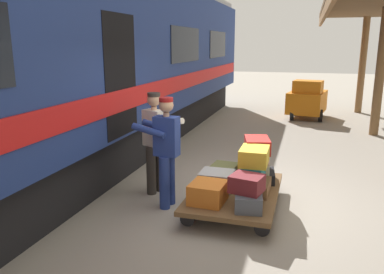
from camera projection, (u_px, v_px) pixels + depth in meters
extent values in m
plane|color=gray|center=(252.00, 202.00, 6.24)|extent=(60.00, 60.00, 0.00)
cylinder|color=brown|center=(362.00, 66.00, 13.99)|extent=(0.24, 0.24, 3.40)
cylinder|color=brown|center=(380.00, 73.00, 10.45)|extent=(0.24, 0.24, 3.40)
cube|color=navy|center=(41.00, 51.00, 6.72)|extent=(3.00, 20.48, 2.90)
cube|color=black|center=(51.00, 156.00, 7.17)|extent=(2.55, 19.46, 0.90)
cube|color=red|center=(122.00, 100.00, 6.49)|extent=(0.03, 20.07, 0.36)
cube|color=black|center=(218.00, 44.00, 12.97)|extent=(0.02, 2.25, 0.84)
cube|color=black|center=(186.00, 45.00, 9.62)|extent=(0.02, 2.25, 0.84)
cube|color=black|center=(118.00, 76.00, 6.42)|extent=(0.12, 1.10, 2.00)
cube|color=brown|center=(235.00, 192.00, 5.97)|extent=(1.28, 2.03, 0.07)
cylinder|color=black|center=(262.00, 229.00, 5.11)|extent=(0.21, 0.05, 0.21)
cylinder|color=black|center=(188.00, 219.00, 5.39)|extent=(0.21, 0.05, 0.21)
cylinder|color=black|center=(273.00, 186.00, 6.62)|extent=(0.21, 0.05, 0.21)
cylinder|color=black|center=(214.00, 180.00, 6.91)|extent=(0.21, 0.05, 0.21)
cube|color=brown|center=(254.00, 186.00, 5.86)|extent=(0.47, 0.56, 0.19)
cube|color=#4C515B|center=(249.00, 199.00, 5.34)|extent=(0.44, 0.66, 0.22)
cube|color=brown|center=(224.00, 171.00, 6.54)|extent=(0.45, 0.48, 0.22)
cube|color=#9EA0A5|center=(217.00, 180.00, 6.01)|extent=(0.50, 0.45, 0.27)
cube|color=#CC6B23|center=(208.00, 193.00, 5.49)|extent=(0.51, 0.53, 0.29)
cube|color=black|center=(259.00, 175.00, 6.39)|extent=(0.57, 0.58, 0.17)
cube|color=maroon|center=(247.00, 183.00, 5.28)|extent=(0.49, 0.45, 0.23)
cube|color=#1E666B|center=(253.00, 173.00, 5.80)|extent=(0.33, 0.52, 0.25)
cube|color=beige|center=(259.00, 166.00, 6.32)|extent=(0.37, 0.55, 0.17)
cube|color=maroon|center=(258.00, 156.00, 6.31)|extent=(0.37, 0.53, 0.14)
cube|color=gold|center=(254.00, 156.00, 5.77)|extent=(0.41, 0.55, 0.25)
cube|color=#AD231E|center=(257.00, 145.00, 6.28)|extent=(0.50, 0.63, 0.23)
cylinder|color=navy|center=(170.00, 179.00, 6.09)|extent=(0.16, 0.16, 0.82)
cylinder|color=navy|center=(165.00, 183.00, 5.91)|extent=(0.16, 0.16, 0.82)
cube|color=navy|center=(167.00, 136.00, 5.83)|extent=(0.38, 0.25, 0.60)
cylinder|color=tan|center=(166.00, 114.00, 5.76)|extent=(0.09, 0.09, 0.06)
sphere|color=tan|center=(166.00, 105.00, 5.72)|extent=(0.22, 0.22, 0.22)
cylinder|color=#A51919|center=(166.00, 100.00, 5.70)|extent=(0.21, 0.21, 0.06)
cylinder|color=navy|center=(158.00, 126.00, 6.03)|extent=(0.54, 0.14, 0.21)
cylinder|color=navy|center=(148.00, 131.00, 5.74)|extent=(0.54, 0.14, 0.21)
cylinder|color=#332D28|center=(151.00, 170.00, 6.49)|extent=(0.16, 0.16, 0.82)
cylinder|color=#332D28|center=(160.00, 168.00, 6.64)|extent=(0.16, 0.16, 0.82)
cube|color=silver|center=(154.00, 128.00, 6.40)|extent=(0.42, 0.34, 0.60)
cylinder|color=tan|center=(154.00, 108.00, 6.32)|extent=(0.09, 0.09, 0.06)
sphere|color=tan|center=(154.00, 100.00, 6.29)|extent=(0.22, 0.22, 0.22)
cylinder|color=#332D28|center=(154.00, 95.00, 6.27)|extent=(0.21, 0.21, 0.06)
cylinder|color=silver|center=(157.00, 125.00, 6.12)|extent=(0.53, 0.30, 0.21)
cylinder|color=silver|center=(171.00, 122.00, 6.36)|extent=(0.53, 0.30, 0.21)
cube|color=orange|center=(307.00, 102.00, 13.22)|extent=(1.37, 1.86, 0.70)
cube|color=orange|center=(308.00, 88.00, 12.78)|extent=(1.00, 0.84, 0.50)
cylinder|color=black|center=(320.00, 116.00, 12.62)|extent=(0.12, 0.40, 0.40)
cylinder|color=black|center=(292.00, 114.00, 12.87)|extent=(0.12, 0.40, 0.40)
cylinder|color=black|center=(320.00, 110.00, 13.74)|extent=(0.12, 0.40, 0.40)
cylinder|color=black|center=(293.00, 109.00, 13.99)|extent=(0.12, 0.40, 0.40)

